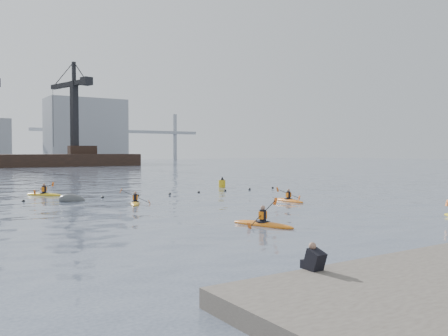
# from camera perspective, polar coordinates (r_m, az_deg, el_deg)

# --- Properties ---
(ground) EXTENTS (400.00, 400.00, 0.00)m
(ground) POSITION_cam_1_polar(r_m,az_deg,el_deg) (21.50, 10.73, -8.15)
(ground) COLOR #3D4659
(ground) RESTS_ON ground
(float_line) EXTENTS (33.24, 0.73, 0.24)m
(float_line) POSITION_cam_1_polar(r_m,az_deg,el_deg) (40.55, -12.44, -3.35)
(float_line) COLOR black
(float_line) RESTS_ON ground
(kayaker_0) EXTENTS (2.48, 3.71, 1.47)m
(kayaker_0) POSITION_cam_1_polar(r_m,az_deg,el_deg) (24.34, 4.69, -6.66)
(kayaker_0) COLOR orange
(kayaker_0) RESTS_ON ground
(kayaker_3) EXTENTS (2.07, 3.14, 1.25)m
(kayaker_3) POSITION_cam_1_polar(r_m,az_deg,el_deg) (34.75, -10.63, -4.11)
(kayaker_3) COLOR gold
(kayaker_3) RESTS_ON ground
(kayaker_4) EXTENTS (2.29, 3.33, 1.24)m
(kayaker_4) POSITION_cam_1_polar(r_m,az_deg,el_deg) (36.34, 7.76, -3.82)
(kayaker_4) COLOR orange
(kayaker_4) RESTS_ON ground
(kayaker_5) EXTENTS (2.84, 3.30, 1.22)m
(kayaker_5) POSITION_cam_1_polar(r_m,az_deg,el_deg) (43.68, -20.83, -2.94)
(kayaker_5) COLOR gold
(kayaker_5) RESTS_ON ground
(mooring_buoy) EXTENTS (2.45, 1.54, 1.48)m
(mooring_buoy) POSITION_cam_1_polar(r_m,az_deg,el_deg) (37.91, -17.75, -3.81)
(mooring_buoy) COLOR #393B3D
(mooring_buoy) RESTS_ON ground
(nav_buoy) EXTENTS (0.71, 0.71, 1.30)m
(nav_buoy) POSITION_cam_1_polar(r_m,az_deg,el_deg) (49.82, -0.24, -1.89)
(nav_buoy) COLOR gold
(nav_buoy) RESTS_ON ground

